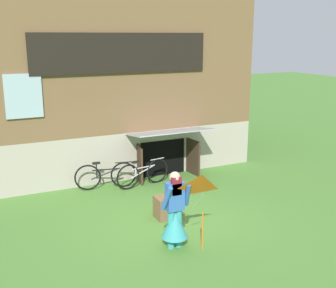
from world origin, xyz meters
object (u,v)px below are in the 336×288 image
bicycle_black (106,175)px  wooden_crate (166,207)px  bicycle_silver (143,173)px  person (175,216)px  kite (202,193)px

bicycle_black → wooden_crate: bicycle_black is taller
bicycle_silver → bicycle_black: 1.02m
person → bicycle_black: bearing=110.4°
bicycle_black → wooden_crate: 2.52m
kite → bicycle_silver: bearing=83.6°
person → bicycle_silver: (0.76, 3.52, -0.29)m
bicycle_silver → bicycle_black: size_ratio=0.99×
person → kite: person is taller
person → bicycle_black: 3.78m
person → bicycle_silver: size_ratio=0.95×
person → wooden_crate: size_ratio=3.09×
kite → wooden_crate: (0.13, 1.80, -0.99)m
bicycle_silver → person: bearing=-112.1°
bicycle_black → wooden_crate: bearing=-63.8°
bicycle_silver → wooden_crate: size_ratio=3.25×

